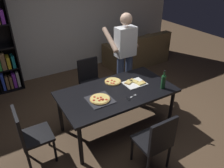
{
  "coord_description": "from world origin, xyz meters",
  "views": [
    {
      "loc": [
        -1.57,
        -2.49,
        2.57
      ],
      "look_at": [
        0.0,
        0.15,
        0.8
      ],
      "focal_mm": 35.07,
      "sensor_mm": 36.0,
      "label": 1
    }
  ],
  "objects": [
    {
      "name": "kitchen_scissors",
      "position": [
        0.06,
        -0.28,
        0.76
      ],
      "size": [
        0.2,
        0.09,
        0.01
      ],
      "color": "silver",
      "rests_on": "dining_table"
    },
    {
      "name": "dining_table",
      "position": [
        0.0,
        0.0,
        0.68
      ],
      "size": [
        1.83,
        0.99,
        0.75
      ],
      "color": "black",
      "rests_on": "ground_plane"
    },
    {
      "name": "back_wall",
      "position": [
        0.0,
        2.6,
        1.4
      ],
      "size": [
        6.4,
        0.1,
        2.8
      ],
      "primitive_type": "cube",
      "color": "silver",
      "rests_on": "ground_plane"
    },
    {
      "name": "pepperoni_pizza_on_tray",
      "position": [
        -0.35,
        -0.1,
        0.77
      ],
      "size": [
        0.36,
        0.36,
        0.04
      ],
      "color": "#2D2D33",
      "rests_on": "dining_table"
    },
    {
      "name": "person_serving_pizza",
      "position": [
        0.65,
        0.76,
        1.0
      ],
      "size": [
        0.55,
        0.54,
        1.75
      ],
      "color": "#38476B",
      "rests_on": "ground_plane"
    },
    {
      "name": "wine_bottle",
      "position": [
        0.68,
        -0.31,
        0.87
      ],
      "size": [
        0.07,
        0.07,
        0.32
      ],
      "color": "#194723",
      "rests_on": "dining_table"
    },
    {
      "name": "ground_plane",
      "position": [
        0.0,
        0.0,
        0.0
      ],
      "size": [
        12.0,
        12.0,
        0.0
      ],
      "primitive_type": "plane",
      "color": "brown"
    },
    {
      "name": "couch",
      "position": [
        1.9,
        1.99,
        0.3
      ],
      "size": [
        1.74,
        0.93,
        0.85
      ],
      "color": "brown",
      "rests_on": "ground_plane"
    },
    {
      "name": "pizza_slices_on_towel",
      "position": [
        0.38,
        0.05,
        0.76
      ],
      "size": [
        0.36,
        0.28,
        0.03
      ],
      "color": "white",
      "rests_on": "dining_table"
    },
    {
      "name": "chair_far_side",
      "position": [
        0.0,
        0.98,
        0.51
      ],
      "size": [
        0.42,
        0.42,
        0.9
      ],
      "color": "black",
      "rests_on": "ground_plane"
    },
    {
      "name": "chair_left_end",
      "position": [
        -1.4,
        0.0,
        0.51
      ],
      "size": [
        0.42,
        0.42,
        0.9
      ],
      "color": "black",
      "rests_on": "ground_plane"
    },
    {
      "name": "chair_near_camera",
      "position": [
        -0.0,
        -0.98,
        0.51
      ],
      "size": [
        0.42,
        0.42,
        0.9
      ],
      "color": "black",
      "rests_on": "ground_plane"
    },
    {
      "name": "second_pizza_plain",
      "position": [
        0.09,
        0.28,
        0.76
      ],
      "size": [
        0.28,
        0.28,
        0.03
      ],
      "color": "tan",
      "rests_on": "dining_table"
    }
  ]
}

